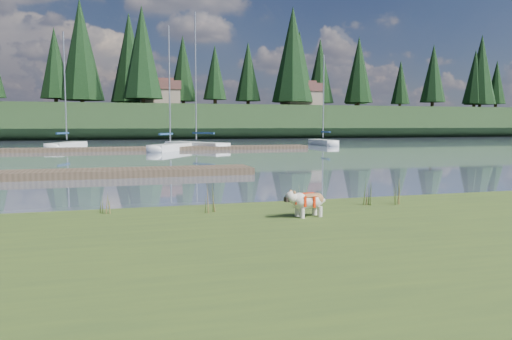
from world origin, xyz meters
name	(u,v)px	position (x,y,z in m)	size (l,w,h in m)	color
ground	(135,151)	(0.00, 30.00, 0.00)	(200.00, 200.00, 0.00)	slate
bank	(258,267)	(0.00, -6.00, 0.17)	(60.00, 9.00, 0.35)	#3C511E
ridge	(122,123)	(0.00, 73.00, 2.50)	(200.00, 20.00, 5.00)	black
bulldog	(307,200)	(1.75, -3.53, 0.68)	(0.89, 0.44, 0.52)	silver
dock_near	(58,174)	(-4.00, 9.00, 0.15)	(16.00, 2.00, 0.30)	#4C3D2C
dock_far	(159,149)	(2.00, 30.00, 0.15)	(26.00, 2.20, 0.30)	#4C3D2C
sailboat_bg_1	(70,145)	(-5.54, 35.98, 0.33)	(3.50, 7.02, 10.48)	white
sailboat_bg_2	(173,146)	(3.10, 29.50, 0.33)	(4.63, 6.45, 10.27)	white
sailboat_bg_3	(191,145)	(5.21, 33.30, 0.32)	(5.53, 8.16, 12.31)	white
sailboat_bg_4	(321,142)	(19.67, 36.72, 0.33)	(1.46, 6.37, 9.52)	white
weed_0	(209,200)	(-0.02, -2.56, 0.61)	(0.17, 0.14, 0.62)	#475B23
weed_1	(305,198)	(2.05, -2.62, 0.57)	(0.17, 0.14, 0.53)	#475B23
weed_2	(367,193)	(3.58, -2.56, 0.61)	(0.17, 0.14, 0.63)	#475B23
weed_3	(106,204)	(-2.06, -2.06, 0.54)	(0.17, 0.14, 0.44)	#475B23
weed_4	(298,200)	(1.96, -2.48, 0.51)	(0.17, 0.14, 0.38)	#475B23
weed_5	(397,192)	(4.27, -2.70, 0.63)	(0.17, 0.14, 0.67)	#475B23
mud_lip	(202,218)	(0.00, -1.60, 0.07)	(60.00, 0.50, 0.14)	#33281C
conifer_3	(55,63)	(-10.00, 72.00, 11.74)	(4.84, 4.84, 12.25)	#382619
conifer_4	(142,52)	(3.00, 66.00, 13.09)	(6.16, 6.16, 15.10)	#382619
conifer_5	(215,72)	(15.00, 70.00, 10.83)	(3.96, 3.96, 10.35)	#382619
conifer_6	(293,54)	(28.00, 68.00, 13.99)	(7.04, 7.04, 17.00)	#382619
conifer_7	(359,70)	(42.00, 71.00, 12.19)	(5.28, 5.28, 13.20)	#382619
conifer_8	(433,73)	(55.00, 67.00, 11.51)	(4.62, 4.62, 11.77)	#382619
conifer_9	(481,70)	(68.00, 70.00, 12.87)	(5.94, 5.94, 14.62)	#382619
house_1	(160,93)	(6.00, 71.00, 7.31)	(6.30, 5.30, 4.65)	gray
house_2	(301,95)	(30.00, 69.00, 7.31)	(6.30, 5.30, 4.65)	gray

